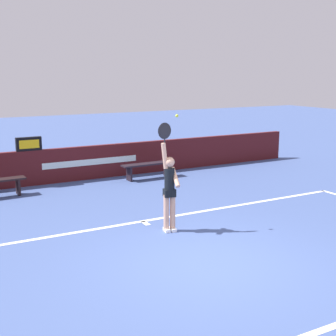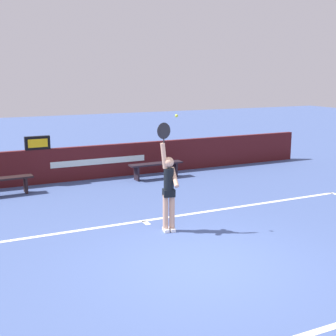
{
  "view_description": "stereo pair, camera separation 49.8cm",
  "coord_description": "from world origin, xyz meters",
  "px_view_note": "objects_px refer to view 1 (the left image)",
  "views": [
    {
      "loc": [
        -4.37,
        -6.47,
        3.32
      ],
      "look_at": [
        0.33,
        2.08,
        1.32
      ],
      "focal_mm": 49.83,
      "sensor_mm": 36.0,
      "label": 1
    },
    {
      "loc": [
        -3.92,
        -6.7,
        3.32
      ],
      "look_at": [
        0.33,
        2.08,
        1.32
      ],
      "focal_mm": 49.83,
      "sensor_mm": 36.0,
      "label": 2
    }
  ],
  "objects_px": {
    "speed_display": "(29,144)",
    "courtside_bench_far": "(148,167)",
    "tennis_ball": "(177,116)",
    "tennis_player": "(169,187)"
  },
  "relations": [
    {
      "from": "speed_display",
      "to": "courtside_bench_far",
      "type": "bearing_deg",
      "value": -13.45
    },
    {
      "from": "courtside_bench_far",
      "to": "speed_display",
      "type": "bearing_deg",
      "value": 166.55
    },
    {
      "from": "courtside_bench_far",
      "to": "tennis_ball",
      "type": "bearing_deg",
      "value": -109.42
    },
    {
      "from": "tennis_player",
      "to": "courtside_bench_far",
      "type": "bearing_deg",
      "value": 68.64
    },
    {
      "from": "tennis_ball",
      "to": "courtside_bench_far",
      "type": "distance_m",
      "value": 5.39
    },
    {
      "from": "speed_display",
      "to": "tennis_player",
      "type": "distance_m",
      "value": 5.8
    },
    {
      "from": "speed_display",
      "to": "tennis_ball",
      "type": "xyz_separation_m",
      "value": [
        1.85,
        -5.53,
        1.19
      ]
    },
    {
      "from": "speed_display",
      "to": "tennis_player",
      "type": "height_order",
      "value": "tennis_player"
    },
    {
      "from": "tennis_player",
      "to": "tennis_ball",
      "type": "height_order",
      "value": "tennis_ball"
    },
    {
      "from": "tennis_ball",
      "to": "courtside_bench_far",
      "type": "xyz_separation_m",
      "value": [
        1.66,
        4.69,
        -2.06
      ]
    }
  ]
}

